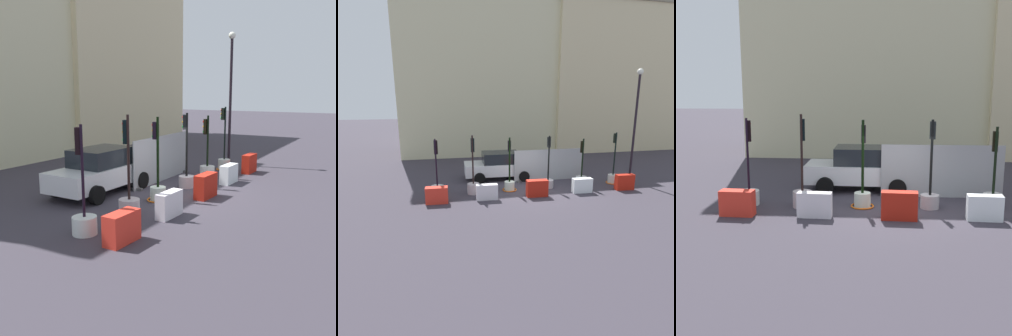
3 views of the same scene
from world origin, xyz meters
TOP-DOWN VIEW (x-y plane):
  - ground_plane at (0.00, 0.00)m, footprint 120.00×120.00m
  - traffic_light_0 at (-5.25, 0.48)m, footprint 0.70×0.70m
  - traffic_light_1 at (-3.30, 0.30)m, footprint 0.68×0.68m
  - traffic_light_2 at (-1.20, 0.47)m, footprint 0.83×0.83m
  - traffic_light_3 at (1.14, 0.48)m, footprint 0.65×0.65m
  - traffic_light_4 at (3.28, 0.48)m, footprint 0.67×0.67m
  - traffic_light_5 at (5.43, 0.49)m, footprint 0.80×0.80m
  - construction_barrier_0 at (-5.27, -0.83)m, footprint 1.13×0.51m
  - construction_barrier_1 at (-2.71, -0.85)m, footprint 1.13×0.42m
  - construction_barrier_2 at (0.01, -0.90)m, footprint 1.17×0.48m
  - construction_barrier_3 at (2.70, -0.80)m, footprint 1.12×0.46m
  - construction_barrier_4 at (5.34, -0.86)m, footprint 1.08×0.44m
  - car_white_van at (-1.26, 3.03)m, footprint 4.60×2.32m
  - building_main_facade at (-1.33, 13.43)m, footprint 14.65×6.47m
  - building_corner_block at (12.34, 13.43)m, footprint 14.22×7.30m
  - street_lamp_post at (6.80, 0.76)m, footprint 0.36×0.36m
  - site_fence_panel at (1.75, 1.98)m, footprint 4.59×0.50m

SIDE VIEW (x-z plane):
  - ground_plane at x=0.00m, z-range 0.00..0.00m
  - construction_barrier_3 at x=2.70m, z-range 0.00..0.82m
  - construction_barrier_1 at x=-2.71m, z-range 0.00..0.82m
  - construction_barrier_0 at x=-5.27m, z-range 0.00..0.85m
  - construction_barrier_4 at x=5.34m, z-range 0.00..0.90m
  - construction_barrier_2 at x=0.01m, z-range 0.00..0.91m
  - traffic_light_5 at x=5.43m, z-range -1.08..2.09m
  - traffic_light_2 at x=-1.20m, z-range -1.02..2.04m
  - traffic_light_4 at x=3.28m, z-range -0.90..1.96m
  - traffic_light_0 at x=-5.25m, z-range -1.01..2.09m
  - traffic_light_1 at x=-3.30m, z-range -1.07..2.18m
  - traffic_light_3 at x=1.14m, z-range -0.98..2.10m
  - car_white_van at x=-1.26m, z-range 0.01..1.77m
  - site_fence_panel at x=1.75m, z-range -0.04..1.98m
  - street_lamp_post at x=6.80m, z-range 0.72..7.61m
  - building_corner_block at x=12.34m, z-range 0.03..14.25m
  - building_main_facade at x=-1.33m, z-range 0.03..15.90m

